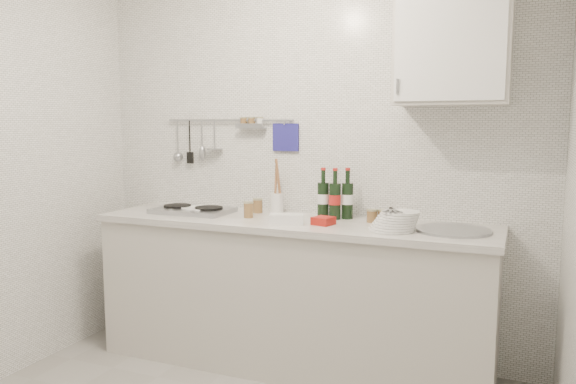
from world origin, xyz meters
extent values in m
cube|color=silver|center=(0.00, 1.40, 1.25)|extent=(3.00, 0.02, 2.50)
cube|color=#B8B3AA|center=(0.00, 1.10, 0.44)|extent=(2.40, 0.60, 0.88)
cube|color=silver|center=(0.00, 1.10, 0.90)|extent=(2.44, 0.64, 0.04)
cube|color=black|center=(0.00, 1.12, 0.05)|extent=(2.34, 0.52, 0.10)
cube|color=#93969B|center=(-0.70, 1.10, 0.94)|extent=(0.50, 0.32, 0.03)
cylinder|color=black|center=(-0.82, 1.10, 0.96)|extent=(0.18, 0.18, 0.01)
cylinder|color=black|center=(-0.58, 1.10, 0.96)|extent=(0.18, 0.18, 0.01)
cylinder|color=#93969B|center=(0.95, 1.10, 0.93)|extent=(0.40, 0.40, 0.02)
cylinder|color=#93969B|center=(0.95, 1.10, 0.87)|extent=(0.34, 0.34, 0.10)
cylinder|color=#93969B|center=(-0.58, 1.37, 1.52)|extent=(0.95, 0.02, 0.02)
cube|color=navy|center=(-0.16, 1.39, 1.41)|extent=(0.18, 0.02, 0.18)
cube|color=#B8B3AA|center=(0.90, 1.22, 1.95)|extent=(0.60, 0.35, 0.70)
cube|color=white|center=(0.90, 1.04, 1.95)|extent=(0.56, 0.01, 0.66)
cylinder|color=#93969B|center=(0.64, 1.03, 1.70)|extent=(0.01, 0.01, 0.08)
cylinder|color=#5159B9|center=(-0.67, 1.10, 0.93)|extent=(0.25, 0.25, 0.01)
cylinder|color=#5159B9|center=(-0.66, 1.11, 0.94)|extent=(0.24, 0.24, 0.01)
cylinder|color=#5159B9|center=(-0.65, 1.11, 0.95)|extent=(0.24, 0.24, 0.01)
cylinder|color=white|center=(0.63, 0.99, 0.93)|extent=(0.25, 0.25, 0.01)
cylinder|color=white|center=(0.64, 1.00, 0.94)|extent=(0.24, 0.24, 0.01)
cylinder|color=white|center=(0.65, 1.00, 0.95)|extent=(0.24, 0.24, 0.01)
cylinder|color=white|center=(0.65, 1.01, 0.97)|extent=(0.23, 0.23, 0.01)
cylinder|color=white|center=(0.66, 1.01, 0.98)|extent=(0.23, 0.23, 0.01)
cylinder|color=white|center=(0.66, 1.01, 0.99)|extent=(0.22, 0.22, 0.01)
cylinder|color=white|center=(0.67, 1.02, 1.01)|extent=(0.21, 0.21, 0.01)
cylinder|color=white|center=(0.68, 1.02, 1.02)|extent=(0.21, 0.21, 0.01)
cube|color=white|center=(0.03, 0.95, 0.95)|extent=(0.22, 0.16, 0.06)
cube|color=#AD2013|center=(0.23, 1.02, 0.94)|extent=(0.13, 0.13, 0.05)
cylinder|color=white|center=(-0.18, 1.29, 0.99)|extent=(0.09, 0.09, 0.13)
cylinder|color=#98603D|center=(-0.17, 1.29, 1.15)|extent=(0.03, 0.06, 0.26)
cylinder|color=#98603D|center=(-0.19, 1.30, 1.14)|extent=(0.02, 0.05, 0.24)
cylinder|color=brown|center=(-0.30, 1.26, 0.96)|extent=(0.06, 0.06, 0.08)
cylinder|color=tan|center=(-0.30, 1.26, 1.01)|extent=(0.07, 0.07, 0.01)
cylinder|color=brown|center=(0.53, 1.24, 0.95)|extent=(0.06, 0.06, 0.07)
cylinder|color=tan|center=(0.53, 1.24, 0.99)|extent=(0.06, 0.06, 0.01)
cylinder|color=brown|center=(0.47, 1.20, 0.95)|extent=(0.06, 0.06, 0.07)
cylinder|color=tan|center=(0.47, 1.20, 0.99)|extent=(0.07, 0.07, 0.01)
cylinder|color=brown|center=(-0.27, 1.06, 0.96)|extent=(0.06, 0.06, 0.09)
cylinder|color=tan|center=(-0.27, 1.06, 1.01)|extent=(0.06, 0.06, 0.01)
camera|label=1|loc=(1.28, -2.00, 1.51)|focal=35.00mm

